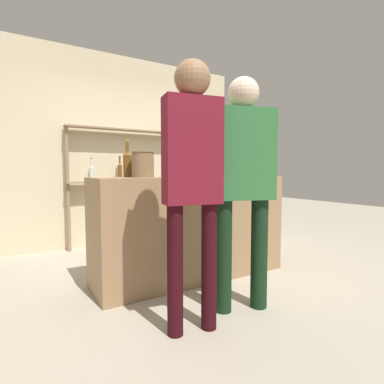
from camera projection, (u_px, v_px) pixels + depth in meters
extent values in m
plane|color=#B2A893|center=(192.00, 277.00, 3.12)|extent=(16.00, 16.00, 0.00)
cube|color=#997551|center=(192.00, 227.00, 3.08)|extent=(2.00, 0.58, 1.04)
cube|color=beige|center=(129.00, 151.00, 4.63)|extent=(3.60, 0.12, 2.80)
cylinder|color=#897056|center=(68.00, 189.00, 4.03)|extent=(0.05, 0.05, 1.71)
cylinder|color=#897056|center=(186.00, 185.00, 4.99)|extent=(0.05, 0.05, 1.71)
cube|color=#897056|center=(133.00, 130.00, 4.45)|extent=(1.90, 0.18, 0.02)
cube|color=#897056|center=(133.00, 181.00, 4.51)|extent=(1.90, 0.18, 0.02)
cylinder|color=silver|center=(92.00, 175.00, 4.18)|extent=(0.07, 0.07, 0.20)
cone|color=silver|center=(92.00, 166.00, 4.18)|extent=(0.07, 0.07, 0.03)
cylinder|color=silver|center=(91.00, 162.00, 4.17)|extent=(0.03, 0.03, 0.09)
cylinder|color=black|center=(91.00, 159.00, 4.17)|extent=(0.03, 0.03, 0.01)
cylinder|color=brown|center=(120.00, 173.00, 4.39)|extent=(0.07, 0.07, 0.23)
cone|color=brown|center=(120.00, 164.00, 4.38)|extent=(0.07, 0.07, 0.03)
cylinder|color=brown|center=(120.00, 160.00, 4.38)|extent=(0.03, 0.03, 0.10)
cylinder|color=black|center=(120.00, 156.00, 4.37)|extent=(0.03, 0.03, 0.01)
cylinder|color=silver|center=(146.00, 174.00, 4.60)|extent=(0.07, 0.07, 0.20)
cone|color=silver|center=(146.00, 166.00, 4.59)|extent=(0.07, 0.07, 0.03)
cylinder|color=silver|center=(146.00, 163.00, 4.59)|extent=(0.03, 0.03, 0.07)
cylinder|color=gold|center=(146.00, 160.00, 4.59)|extent=(0.03, 0.03, 0.01)
cylinder|color=silver|center=(169.00, 173.00, 4.81)|extent=(0.07, 0.07, 0.23)
cone|color=silver|center=(169.00, 165.00, 4.80)|extent=(0.07, 0.07, 0.03)
cylinder|color=silver|center=(169.00, 161.00, 4.80)|extent=(0.03, 0.03, 0.09)
cylinder|color=gold|center=(169.00, 158.00, 4.79)|extent=(0.03, 0.03, 0.01)
cylinder|color=brown|center=(128.00, 166.00, 2.86)|extent=(0.08, 0.08, 0.21)
cone|color=brown|center=(127.00, 153.00, 2.85)|extent=(0.08, 0.08, 0.04)
cylinder|color=brown|center=(127.00, 146.00, 2.85)|extent=(0.03, 0.03, 0.09)
cylinder|color=gold|center=(127.00, 141.00, 2.84)|extent=(0.03, 0.03, 0.01)
cylinder|color=#0F1956|center=(246.00, 166.00, 3.38)|extent=(0.08, 0.08, 0.23)
cone|color=#0F1956|center=(246.00, 154.00, 3.37)|extent=(0.08, 0.08, 0.04)
cylinder|color=#0F1956|center=(246.00, 150.00, 3.36)|extent=(0.03, 0.03, 0.07)
cylinder|color=#232328|center=(246.00, 146.00, 3.36)|extent=(0.03, 0.03, 0.01)
cylinder|color=black|center=(211.00, 166.00, 3.19)|extent=(0.07, 0.07, 0.22)
cone|color=black|center=(211.00, 154.00, 3.18)|extent=(0.07, 0.07, 0.03)
cylinder|color=black|center=(211.00, 148.00, 3.17)|extent=(0.03, 0.03, 0.09)
cylinder|color=#232328|center=(211.00, 143.00, 3.17)|extent=(0.03, 0.03, 0.01)
cylinder|color=brown|center=(194.00, 167.00, 3.16)|extent=(0.09, 0.09, 0.21)
cone|color=brown|center=(194.00, 155.00, 3.15)|extent=(0.09, 0.09, 0.04)
cylinder|color=brown|center=(194.00, 149.00, 3.15)|extent=(0.03, 0.03, 0.10)
cylinder|color=black|center=(194.00, 143.00, 3.14)|extent=(0.03, 0.03, 0.01)
cylinder|color=brown|center=(188.00, 166.00, 2.88)|extent=(0.07, 0.07, 0.21)
cone|color=brown|center=(188.00, 154.00, 2.87)|extent=(0.07, 0.07, 0.03)
cylinder|color=brown|center=(188.00, 148.00, 2.87)|extent=(0.03, 0.03, 0.07)
cylinder|color=maroon|center=(188.00, 144.00, 2.86)|extent=(0.03, 0.03, 0.01)
cylinder|color=silver|center=(175.00, 177.00, 2.97)|extent=(0.06, 0.06, 0.00)
cylinder|color=silver|center=(175.00, 172.00, 2.97)|extent=(0.01, 0.01, 0.09)
cone|color=silver|center=(175.00, 164.00, 2.96)|extent=(0.07, 0.07, 0.06)
cylinder|color=#846647|center=(143.00, 165.00, 2.75)|extent=(0.20, 0.20, 0.23)
cylinder|color=#846647|center=(143.00, 152.00, 2.74)|extent=(0.21, 0.21, 0.01)
cylinder|color=black|center=(259.00, 253.00, 2.40)|extent=(0.13, 0.13, 0.88)
cylinder|color=black|center=(223.00, 256.00, 2.33)|extent=(0.13, 0.13, 0.88)
cube|color=#2D6B38|center=(243.00, 155.00, 2.31)|extent=(0.52, 0.34, 0.70)
sphere|color=beige|center=(243.00, 93.00, 2.27)|extent=(0.24, 0.24, 0.24)
cylinder|color=black|center=(209.00, 266.00, 2.07)|extent=(0.11, 0.11, 0.88)
cylinder|color=black|center=(175.00, 271.00, 1.99)|extent=(0.11, 0.11, 0.88)
cube|color=maroon|center=(192.00, 151.00, 1.97)|extent=(0.41, 0.24, 0.70)
sphere|color=#936B4C|center=(192.00, 78.00, 1.94)|extent=(0.24, 0.24, 0.24)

